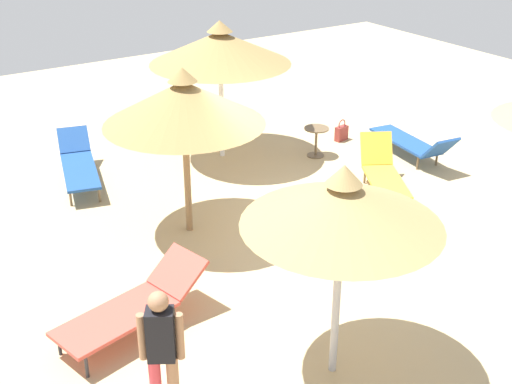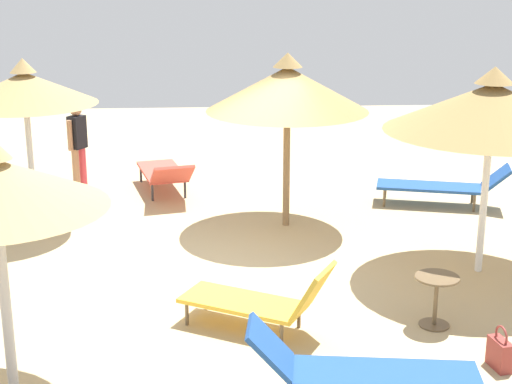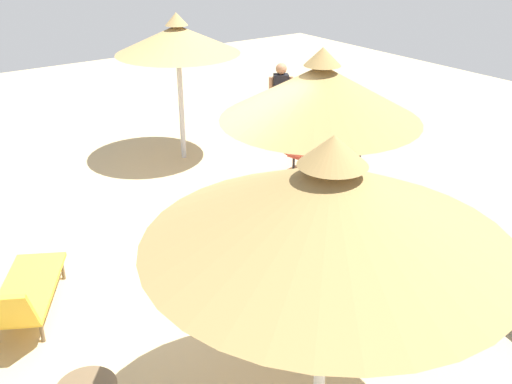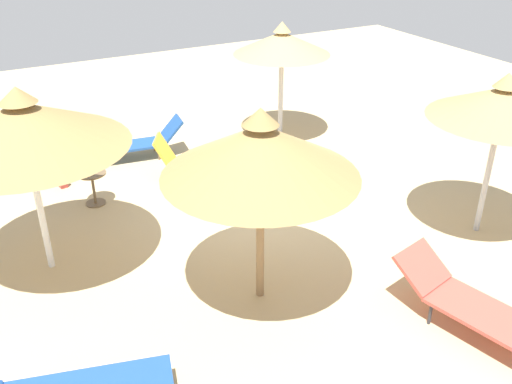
# 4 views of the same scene
# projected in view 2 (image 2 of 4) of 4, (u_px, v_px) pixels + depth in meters

# --- Properties ---
(ground) EXTENTS (24.00, 24.00, 0.10)m
(ground) POSITION_uv_depth(u_px,v_px,m) (227.00, 265.00, 11.03)
(ground) COLOR tan
(parasol_umbrella_back) EXTENTS (2.20, 2.20, 2.67)m
(parasol_umbrella_back) POSITION_uv_depth(u_px,v_px,m) (25.00, 88.00, 11.89)
(parasol_umbrella_back) COLOR #B2B2B7
(parasol_umbrella_back) RESTS_ON ground
(parasol_umbrella_center) EXTENTS (2.51, 2.51, 2.74)m
(parasol_umbrella_center) POSITION_uv_depth(u_px,v_px,m) (287.00, 89.00, 11.94)
(parasol_umbrella_center) COLOR olive
(parasol_umbrella_center) RESTS_ON ground
(parasol_umbrella_near_left) EXTENTS (2.78, 2.78, 2.79)m
(parasol_umbrella_near_left) POSITION_uv_depth(u_px,v_px,m) (492.00, 107.00, 10.07)
(parasol_umbrella_near_left) COLOR white
(parasol_umbrella_near_left) RESTS_ON ground
(lounge_chair_near_right) EXTENTS (2.27, 0.84, 0.79)m
(lounge_chair_near_right) POSITION_uv_depth(u_px,v_px,m) (357.00, 368.00, 7.45)
(lounge_chair_near_right) COLOR #1E478C
(lounge_chair_near_right) RESTS_ON ground
(lounge_chair_far_left) EXTENTS (2.29, 1.13, 0.75)m
(lounge_chair_far_left) POSITION_uv_depth(u_px,v_px,m) (445.00, 185.00, 13.44)
(lounge_chair_far_left) COLOR #1E478C
(lounge_chair_far_left) RESTS_ON ground
(lounge_chair_edge) EXTENTS (1.82, 1.37, 0.89)m
(lounge_chair_edge) POSITION_uv_depth(u_px,v_px,m) (263.00, 300.00, 8.89)
(lounge_chair_edge) COLOR gold
(lounge_chair_edge) RESTS_ON ground
(lounge_chair_far_right) EXTENTS (1.17, 2.18, 0.77)m
(lounge_chair_far_right) POSITION_uv_depth(u_px,v_px,m) (165.00, 173.00, 14.11)
(lounge_chair_far_right) COLOR #CC4C3F
(lounge_chair_far_right) RESTS_ON ground
(person_standing_back) EXTENTS (0.34, 0.42, 1.61)m
(person_standing_back) POSITION_uv_depth(u_px,v_px,m) (78.00, 142.00, 14.19)
(person_standing_back) COLOR #A57554
(person_standing_back) RESTS_ON ground
(handbag) EXTENTS (0.19, 0.33, 0.48)m
(handbag) POSITION_uv_depth(u_px,v_px,m) (500.00, 353.00, 8.12)
(handbag) COLOR maroon
(handbag) RESTS_ON ground
(side_table_round) EXTENTS (0.51, 0.51, 0.62)m
(side_table_round) POSITION_uv_depth(u_px,v_px,m) (436.00, 293.00, 9.00)
(side_table_round) COLOR brown
(side_table_round) RESTS_ON ground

